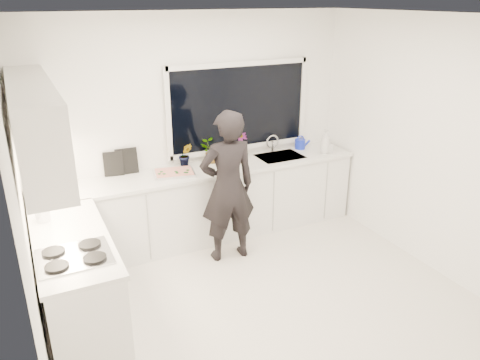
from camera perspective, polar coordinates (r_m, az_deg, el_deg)
floor at (r=4.88m, az=2.53°, el=-14.31°), size 4.00×3.50×0.02m
wall_back at (r=5.75m, az=-5.67°, el=6.39°), size 4.00×0.02×2.70m
wall_left at (r=3.77m, az=-25.17°, el=-4.02°), size 0.02×3.50×2.70m
wall_right at (r=5.44m, az=21.77°, el=4.05°), size 0.02×3.50×2.70m
ceiling at (r=3.96m, az=3.20°, el=19.57°), size 4.00×3.50×0.02m
window at (r=5.90m, az=-0.10°, el=8.88°), size 1.80×0.02×1.00m
base_cabinets_back at (r=5.79m, az=-4.25°, el=-3.05°), size 3.92×0.58×0.88m
base_cabinets_left at (r=4.51m, az=-19.15°, el=-12.04°), size 0.58×1.60×0.88m
countertop_back at (r=5.61m, az=-4.34°, el=1.19°), size 3.94×0.62×0.04m
countertop_left at (r=4.28m, az=-19.89°, el=-6.88°), size 0.62×1.60×0.04m
upper_cabinets at (r=4.27m, az=-23.70°, el=6.28°), size 0.34×2.10×0.70m
sink at (r=6.06m, az=4.87°, el=2.46°), size 0.58×0.42×0.14m
faucet at (r=6.18m, az=3.97°, el=4.41°), size 0.03×0.03×0.22m
stovetop at (r=3.95m, az=-19.58°, el=-8.71°), size 0.56×0.48×0.03m
person at (r=5.17m, az=-1.51°, el=-0.87°), size 0.66×0.46×1.74m
pizza_tray at (r=5.46m, az=-8.04°, el=0.84°), size 0.52×0.42×0.03m
pizza at (r=5.45m, az=-8.05°, el=1.00°), size 0.47×0.37×0.01m
watering_can at (r=6.37m, az=7.33°, el=4.38°), size 0.18×0.18×0.13m
paper_towel_roll at (r=5.32m, az=-23.67°, el=-0.07°), size 0.12×0.12×0.26m
knife_block at (r=5.37m, az=-21.09°, el=0.30°), size 0.15×0.13×0.22m
utensil_crock at (r=4.64m, az=-22.96°, el=-3.71°), size 0.15×0.15×0.16m
picture_frame_large at (r=5.52m, az=-15.18°, el=1.91°), size 0.22×0.06×0.28m
picture_frame_small at (r=5.54m, az=-13.63°, el=2.26°), size 0.25×0.03×0.30m
herb_plants at (r=5.78m, az=-2.81°, el=3.70°), size 0.92×0.30×0.34m
soap_bottles at (r=6.21m, az=10.43°, el=4.53°), size 0.18×0.14×0.32m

